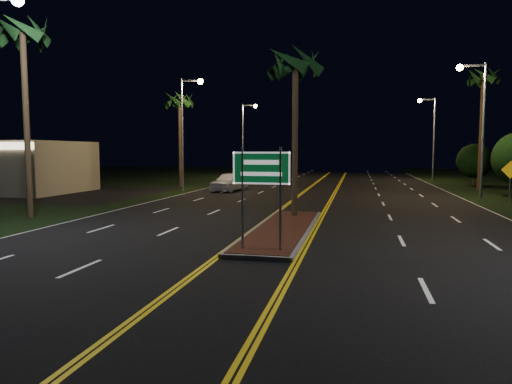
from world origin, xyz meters
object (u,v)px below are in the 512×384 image
(streetlight_left_far, at_px, (246,132))
(warning_sign, at_px, (510,176))
(streetlight_right_far, at_px, (430,129))
(palm_left_near, at_px, (23,34))
(car_far, at_px, (278,172))
(shrub_far, at_px, (475,161))
(streetlight_right_mid, at_px, (478,114))
(median_island, at_px, (283,229))
(palm_left_far, at_px, (179,101))
(streetlight_left_mid, at_px, (187,121))
(highway_sign, at_px, (261,178))
(palm_median, at_px, (295,64))
(palm_right_far, at_px, (483,79))
(car_near, at_px, (229,180))

(streetlight_left_far, height_order, warning_sign, streetlight_left_far)
(streetlight_left_far, xyz_separation_m, streetlight_right_far, (21.23, -2.00, 0.00))
(palm_left_near, height_order, car_far, palm_left_near)
(streetlight_left_far, bearing_deg, shrub_far, -18.14)
(streetlight_right_far, distance_m, shrub_far, 7.56)
(streetlight_left_far, xyz_separation_m, car_far, (4.65, -3.56, -4.78))
(streetlight_right_mid, relative_size, streetlight_right_far, 1.00)
(median_island, xyz_separation_m, streetlight_right_mid, (10.61, 15.00, 5.57))
(shrub_far, bearing_deg, median_island, -115.45)
(median_island, bearing_deg, warning_sign, 47.12)
(streetlight_left_far, xyz_separation_m, shrub_far, (24.41, -8.00, -3.32))
(streetlight_left_far, height_order, streetlight_right_far, same)
(streetlight_right_far, bearing_deg, warning_sign, -85.80)
(streetlight_right_far, bearing_deg, palm_left_far, -149.12)
(median_island, bearing_deg, streetlight_right_mid, 54.72)
(warning_sign, bearing_deg, palm_left_far, 157.88)
(streetlight_left_mid, height_order, palm_left_far, streetlight_left_mid)
(streetlight_right_mid, relative_size, palm_left_far, 1.02)
(streetlight_right_far, bearing_deg, streetlight_right_mid, -90.00)
(highway_sign, relative_size, palm_median, 0.39)
(warning_sign, bearing_deg, palm_left_near, -158.53)
(highway_sign, height_order, shrub_far, shrub_far)
(highway_sign, distance_m, palm_left_near, 14.92)
(highway_sign, distance_m, streetlight_right_far, 40.74)
(palm_left_far, relative_size, car_far, 1.68)
(median_island, relative_size, palm_median, 1.23)
(car_far, bearing_deg, shrub_far, -7.91)
(palm_right_far, xyz_separation_m, car_far, (-18.77, 10.44, -8.27))
(streetlight_right_far, bearing_deg, palm_right_far, -79.67)
(highway_sign, height_order, palm_left_near, palm_left_near)
(median_island, xyz_separation_m, car_far, (-5.97, 33.44, 0.79))
(highway_sign, xyz_separation_m, streetlight_left_far, (-10.61, 41.20, 3.25))
(highway_sign, relative_size, streetlight_left_far, 0.36)
(shrub_far, relative_size, car_far, 0.75)
(streetlight_left_mid, bearing_deg, streetlight_right_far, 40.30)
(highway_sign, height_order, car_far, highway_sign)
(car_far, bearing_deg, streetlight_right_far, 10.13)
(streetlight_left_far, distance_m, car_near, 20.03)
(shrub_far, bearing_deg, palm_right_far, -99.46)
(highway_sign, bearing_deg, palm_right_far, 64.80)
(streetlight_left_far, height_order, shrub_far, streetlight_left_far)
(palm_median, bearing_deg, car_far, 101.27)
(car_near, bearing_deg, streetlight_left_far, 109.09)
(palm_median, distance_m, car_near, 17.30)
(palm_median, height_order, palm_right_far, palm_right_far)
(streetlight_left_far, relative_size, car_far, 1.71)
(palm_median, bearing_deg, streetlight_left_mid, 128.17)
(streetlight_right_far, bearing_deg, palm_left_near, -124.21)
(streetlight_right_mid, distance_m, palm_left_far, 24.26)
(shrub_far, height_order, warning_sign, shrub_far)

